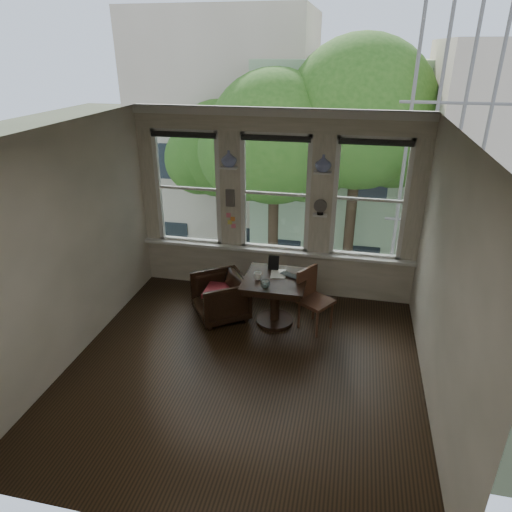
% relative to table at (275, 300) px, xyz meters
% --- Properties ---
extents(ground, '(4.50, 4.50, 0.00)m').
position_rel_table_xyz_m(ground, '(-0.20, -1.20, -0.38)').
color(ground, black).
rests_on(ground, ground).
extents(ceiling, '(4.50, 4.50, 0.00)m').
position_rel_table_xyz_m(ceiling, '(-0.20, -1.20, 2.62)').
color(ceiling, silver).
rests_on(ceiling, ground).
extents(wall_back, '(4.50, 0.00, 4.50)m').
position_rel_table_xyz_m(wall_back, '(-0.20, 1.05, 1.12)').
color(wall_back, silver).
rests_on(wall_back, ground).
extents(wall_front, '(4.50, 0.00, 4.50)m').
position_rel_table_xyz_m(wall_front, '(-0.20, -3.45, 1.12)').
color(wall_front, silver).
rests_on(wall_front, ground).
extents(wall_left, '(0.00, 4.50, 4.50)m').
position_rel_table_xyz_m(wall_left, '(-2.45, -1.20, 1.12)').
color(wall_left, silver).
rests_on(wall_left, ground).
extents(wall_right, '(0.00, 4.50, 4.50)m').
position_rel_table_xyz_m(wall_right, '(2.05, -1.20, 1.12)').
color(wall_right, silver).
rests_on(wall_right, ground).
extents(window_left, '(1.10, 0.12, 1.90)m').
position_rel_table_xyz_m(window_left, '(-1.65, 1.05, 1.32)').
color(window_left, white).
rests_on(window_left, ground).
extents(window_center, '(1.10, 0.12, 1.90)m').
position_rel_table_xyz_m(window_center, '(-0.20, 1.05, 1.32)').
color(window_center, white).
rests_on(window_center, ground).
extents(window_right, '(1.10, 0.12, 1.90)m').
position_rel_table_xyz_m(window_right, '(1.25, 1.05, 1.32)').
color(window_right, white).
rests_on(window_right, ground).
extents(shelf_left, '(0.26, 0.16, 0.03)m').
position_rel_table_xyz_m(shelf_left, '(-0.92, 0.95, 1.73)').
color(shelf_left, white).
rests_on(shelf_left, ground).
extents(shelf_right, '(0.26, 0.16, 0.03)m').
position_rel_table_xyz_m(shelf_right, '(0.53, 0.95, 1.73)').
color(shelf_right, white).
rests_on(shelf_right, ground).
extents(intercom, '(0.14, 0.06, 0.28)m').
position_rel_table_xyz_m(intercom, '(-0.92, 0.98, 1.23)').
color(intercom, '#59544F').
rests_on(intercom, ground).
extents(sticky_notes, '(0.16, 0.01, 0.24)m').
position_rel_table_xyz_m(sticky_notes, '(-0.92, 0.99, 0.88)').
color(sticky_notes, pink).
rests_on(sticky_notes, ground).
extents(desk_fan, '(0.20, 0.20, 0.24)m').
position_rel_table_xyz_m(desk_fan, '(0.53, 0.93, 1.16)').
color(desk_fan, '#59544F').
rests_on(desk_fan, ground).
extents(vase_left, '(0.24, 0.24, 0.25)m').
position_rel_table_xyz_m(vase_left, '(-0.92, 0.95, 1.86)').
color(vase_left, white).
rests_on(vase_left, shelf_left).
extents(vase_right, '(0.24, 0.24, 0.25)m').
position_rel_table_xyz_m(vase_right, '(0.53, 0.95, 1.86)').
color(vase_right, white).
rests_on(vase_right, shelf_right).
extents(table, '(0.90, 0.90, 0.75)m').
position_rel_table_xyz_m(table, '(0.00, 0.00, 0.00)').
color(table, black).
rests_on(table, ground).
extents(armchair_left, '(1.04, 1.04, 0.69)m').
position_rel_table_xyz_m(armchair_left, '(-0.84, -0.03, -0.03)').
color(armchair_left, black).
rests_on(armchair_left, ground).
extents(cushion_red, '(0.45, 0.45, 0.06)m').
position_rel_table_xyz_m(cushion_red, '(-0.84, -0.03, 0.08)').
color(cushion_red, maroon).
rests_on(cushion_red, armchair_left).
extents(side_chair_right, '(0.58, 0.58, 0.92)m').
position_rel_table_xyz_m(side_chair_right, '(0.61, -0.03, 0.09)').
color(side_chair_right, '#3F2716').
rests_on(side_chair_right, ground).
extents(laptop, '(0.35, 0.30, 0.02)m').
position_rel_table_xyz_m(laptop, '(0.18, 0.07, 0.39)').
color(laptop, black).
rests_on(laptop, table).
extents(mug, '(0.12, 0.12, 0.10)m').
position_rel_table_xyz_m(mug, '(-0.24, -0.09, 0.43)').
color(mug, white).
rests_on(mug, table).
extents(drinking_glass, '(0.14, 0.14, 0.10)m').
position_rel_table_xyz_m(drinking_glass, '(-0.09, -0.32, 0.43)').
color(drinking_glass, white).
rests_on(drinking_glass, table).
extents(tablet, '(0.16, 0.08, 0.22)m').
position_rel_table_xyz_m(tablet, '(-0.08, 0.28, 0.48)').
color(tablet, black).
rests_on(tablet, table).
extents(papers, '(0.25, 0.32, 0.00)m').
position_rel_table_xyz_m(papers, '(0.02, 0.15, 0.38)').
color(papers, silver).
rests_on(papers, table).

